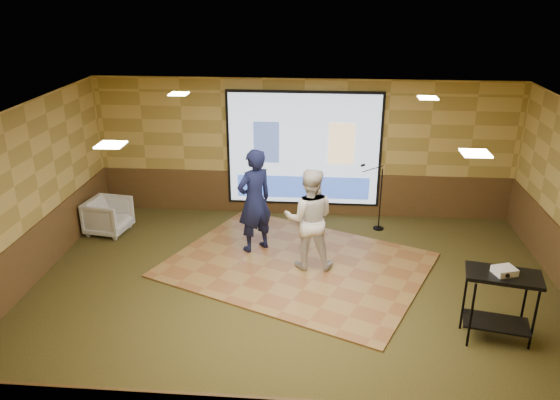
# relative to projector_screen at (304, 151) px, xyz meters

# --- Properties ---
(ground) EXTENTS (9.00, 9.00, 0.00)m
(ground) POSITION_rel_projector_screen_xyz_m (0.00, -3.44, -1.47)
(ground) COLOR #2E3417
(ground) RESTS_ON ground
(room_shell) EXTENTS (9.04, 7.04, 3.02)m
(room_shell) POSITION_rel_projector_screen_xyz_m (0.00, -3.44, 0.62)
(room_shell) COLOR tan
(room_shell) RESTS_ON ground
(wainscot_back) EXTENTS (9.00, 0.04, 0.95)m
(wainscot_back) POSITION_rel_projector_screen_xyz_m (0.00, 0.04, -1.00)
(wainscot_back) COLOR #4B3819
(wainscot_back) RESTS_ON ground
(wainscot_left) EXTENTS (0.04, 7.00, 0.95)m
(wainscot_left) POSITION_rel_projector_screen_xyz_m (-4.48, -3.44, -1.00)
(wainscot_left) COLOR #4B3819
(wainscot_left) RESTS_ON ground
(projector_screen) EXTENTS (3.32, 0.06, 2.52)m
(projector_screen) POSITION_rel_projector_screen_xyz_m (0.00, 0.00, 0.00)
(projector_screen) COLOR black
(projector_screen) RESTS_ON room_shell
(downlight_nw) EXTENTS (0.32, 0.32, 0.02)m
(downlight_nw) POSITION_rel_projector_screen_xyz_m (-2.20, -1.64, 1.50)
(downlight_nw) COLOR #FFEDBF
(downlight_nw) RESTS_ON room_shell
(downlight_ne) EXTENTS (0.32, 0.32, 0.02)m
(downlight_ne) POSITION_rel_projector_screen_xyz_m (2.20, -1.64, 1.50)
(downlight_ne) COLOR #FFEDBF
(downlight_ne) RESTS_ON room_shell
(downlight_sw) EXTENTS (0.32, 0.32, 0.02)m
(downlight_sw) POSITION_rel_projector_screen_xyz_m (-2.20, -4.94, 1.50)
(downlight_sw) COLOR #FFEDBF
(downlight_sw) RESTS_ON room_shell
(downlight_se) EXTENTS (0.32, 0.32, 0.02)m
(downlight_se) POSITION_rel_projector_screen_xyz_m (2.20, -4.94, 1.50)
(downlight_se) COLOR #FFEDBF
(downlight_se) RESTS_ON room_shell
(dance_floor) EXTENTS (5.41, 4.87, 0.03)m
(dance_floor) POSITION_rel_projector_screen_xyz_m (-0.00, -2.40, -1.46)
(dance_floor) COLOR olive
(dance_floor) RESTS_ON ground
(player_left) EXTENTS (0.87, 0.84, 2.00)m
(player_left) POSITION_rel_projector_screen_xyz_m (-0.83, -1.86, -0.44)
(player_left) COLOR #13173B
(player_left) RESTS_ON dance_floor
(player_right) EXTENTS (0.92, 0.72, 1.86)m
(player_right) POSITION_rel_projector_screen_xyz_m (0.21, -2.45, -0.51)
(player_right) COLOR silver
(player_right) RESTS_ON dance_floor
(av_table) EXTENTS (1.02, 0.54, 1.07)m
(av_table) POSITION_rel_projector_screen_xyz_m (2.98, -4.37, -0.70)
(av_table) COLOR black
(av_table) RESTS_ON ground
(projector) EXTENTS (0.35, 0.32, 0.10)m
(projector) POSITION_rel_projector_screen_xyz_m (2.97, -4.37, -0.35)
(projector) COLOR white
(projector) RESTS_ON av_table
(mic_stand) EXTENTS (0.56, 0.23, 1.44)m
(mic_stand) POSITION_rel_projector_screen_xyz_m (1.57, -0.66, -0.98)
(mic_stand) COLOR black
(mic_stand) RESTS_ON ground
(banquet_chair) EXTENTS (0.91, 0.90, 0.73)m
(banquet_chair) POSITION_rel_projector_screen_xyz_m (-3.94, -1.29, -1.11)
(banquet_chair) COLOR gray
(banquet_chair) RESTS_ON ground
(duffel_bag) EXTENTS (0.54, 0.45, 0.29)m
(duffel_bag) POSITION_rel_projector_screen_xyz_m (0.18, -0.49, -1.33)
(duffel_bag) COLOR black
(duffel_bag) RESTS_ON ground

